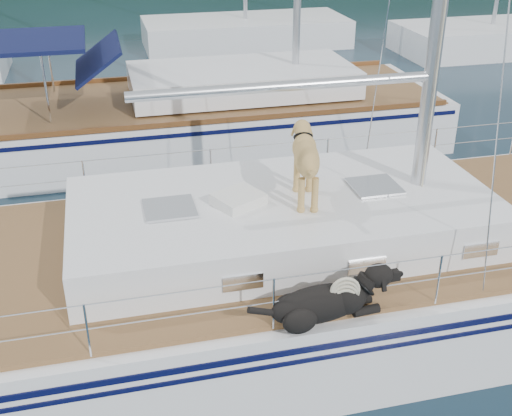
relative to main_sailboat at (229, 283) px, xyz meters
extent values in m
plane|color=black|center=(-0.10, 0.01, -0.68)|extent=(120.00, 120.00, 0.00)
cube|color=white|center=(-0.10, 0.01, -0.18)|extent=(12.00, 3.80, 1.40)
cube|color=olive|center=(-0.10, 0.01, 0.55)|extent=(11.52, 3.50, 0.06)
cube|color=white|center=(0.70, 0.01, 0.86)|extent=(5.20, 2.50, 0.55)
cylinder|color=silver|center=(0.70, 0.01, 2.53)|extent=(3.60, 0.12, 0.12)
cylinder|color=silver|center=(-0.10, -1.74, 1.14)|extent=(10.56, 0.01, 0.01)
cylinder|color=silver|center=(-0.10, 1.76, 1.14)|extent=(10.56, 0.01, 0.01)
cube|color=#1B4AAE|center=(-0.97, 1.17, 0.61)|extent=(0.80, 0.70, 0.05)
cube|color=white|center=(0.12, -0.05, 1.20)|extent=(0.69, 0.65, 0.14)
torus|color=beige|center=(0.82, -1.82, 0.94)|extent=(0.41, 0.16, 0.40)
cube|color=white|center=(0.45, 6.54, -0.23)|extent=(11.00, 3.50, 1.30)
cube|color=olive|center=(0.45, 6.54, 0.42)|extent=(10.56, 3.29, 0.06)
cube|color=white|center=(1.65, 6.54, 0.77)|extent=(4.80, 2.30, 0.55)
cube|color=#0E113E|center=(-2.75, 6.54, 1.82)|extent=(2.40, 2.30, 0.08)
cube|color=white|center=(3.90, 16.01, -0.28)|extent=(7.20, 3.00, 1.10)
cube|color=white|center=(11.90, 13.01, -0.28)|extent=(6.40, 3.00, 1.10)
camera|label=1|loc=(-1.32, -6.78, 4.59)|focal=45.00mm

